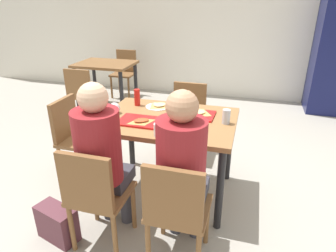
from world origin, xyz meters
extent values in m
cube|color=#9E998E|center=(0.00, 0.00, -0.01)|extent=(10.00, 10.00, 0.02)
cube|color=silver|center=(0.00, 3.20, 1.40)|extent=(10.00, 0.10, 2.80)
cube|color=olive|center=(0.00, 0.00, 0.74)|extent=(1.17, 0.86, 0.04)
cylinder|color=black|center=(-0.52, -0.37, 0.36)|extent=(0.06, 0.06, 0.72)
cylinder|color=black|center=(0.52, -0.37, 0.36)|extent=(0.06, 0.06, 0.72)
cylinder|color=black|center=(-0.52, 0.37, 0.36)|extent=(0.06, 0.06, 0.72)
cylinder|color=black|center=(0.52, 0.37, 0.36)|extent=(0.06, 0.06, 0.72)
cube|color=brown|center=(-0.29, -0.73, 0.42)|extent=(0.40, 0.40, 0.03)
cube|color=brown|center=(-0.29, -0.91, 0.63)|extent=(0.38, 0.04, 0.40)
cylinder|color=brown|center=(-0.46, -0.56, 0.20)|extent=(0.04, 0.04, 0.40)
cylinder|color=brown|center=(-0.12, -0.56, 0.20)|extent=(0.04, 0.04, 0.40)
cylinder|color=brown|center=(-0.46, -0.90, 0.20)|extent=(0.04, 0.04, 0.40)
cylinder|color=brown|center=(-0.12, -0.90, 0.20)|extent=(0.04, 0.04, 0.40)
cube|color=brown|center=(0.29, -0.73, 0.42)|extent=(0.40, 0.40, 0.03)
cube|color=brown|center=(0.29, -0.91, 0.63)|extent=(0.38, 0.04, 0.40)
cylinder|color=brown|center=(0.12, -0.56, 0.20)|extent=(0.04, 0.04, 0.40)
cylinder|color=brown|center=(0.46, -0.56, 0.20)|extent=(0.04, 0.04, 0.40)
cylinder|color=brown|center=(0.12, -0.90, 0.20)|extent=(0.04, 0.04, 0.40)
cube|color=brown|center=(0.00, 0.73, 0.42)|extent=(0.40, 0.40, 0.03)
cube|color=brown|center=(0.00, 0.91, 0.63)|extent=(0.38, 0.04, 0.40)
cylinder|color=brown|center=(0.17, 0.56, 0.20)|extent=(0.04, 0.04, 0.40)
cylinder|color=brown|center=(-0.17, 0.56, 0.20)|extent=(0.04, 0.04, 0.40)
cylinder|color=brown|center=(0.17, 0.90, 0.20)|extent=(0.04, 0.04, 0.40)
cylinder|color=brown|center=(-0.17, 0.90, 0.20)|extent=(0.04, 0.04, 0.40)
cube|color=brown|center=(-0.88, 0.00, 0.42)|extent=(0.40, 0.40, 0.03)
cube|color=brown|center=(-1.06, 0.00, 0.63)|extent=(0.04, 0.38, 0.40)
cylinder|color=brown|center=(-0.71, 0.17, 0.20)|extent=(0.04, 0.04, 0.40)
cylinder|color=brown|center=(-0.71, -0.17, 0.20)|extent=(0.04, 0.04, 0.40)
cylinder|color=brown|center=(-1.05, 0.17, 0.20)|extent=(0.04, 0.04, 0.40)
cylinder|color=brown|center=(-1.05, -0.17, 0.20)|extent=(0.04, 0.04, 0.40)
cylinder|color=#383842|center=(-0.37, -0.50, 0.22)|extent=(0.10, 0.10, 0.43)
cylinder|color=#383842|center=(-0.21, -0.50, 0.22)|extent=(0.10, 0.10, 0.43)
cube|color=#383842|center=(-0.29, -0.60, 0.48)|extent=(0.32, 0.28, 0.10)
cylinder|color=maroon|center=(-0.29, -0.71, 0.79)|extent=(0.32, 0.32, 0.52)
sphere|color=#DBAD89|center=(-0.29, -0.71, 1.14)|extent=(0.20, 0.20, 0.20)
cylinder|color=#383842|center=(0.21, -0.50, 0.22)|extent=(0.10, 0.10, 0.43)
cylinder|color=#383842|center=(0.37, -0.50, 0.22)|extent=(0.10, 0.10, 0.43)
cube|color=#383842|center=(0.29, -0.60, 0.48)|extent=(0.32, 0.28, 0.10)
cylinder|color=maroon|center=(0.29, -0.71, 0.79)|extent=(0.32, 0.32, 0.52)
sphere|color=tan|center=(0.29, -0.71, 1.14)|extent=(0.20, 0.20, 0.20)
cube|color=red|center=(-0.20, -0.15, 0.77)|extent=(0.36, 0.26, 0.02)
cube|color=red|center=(0.20, 0.13, 0.77)|extent=(0.37, 0.27, 0.02)
cylinder|color=white|center=(-0.18, 0.24, 0.76)|extent=(0.22, 0.22, 0.01)
cylinder|color=white|center=(0.18, -0.24, 0.76)|extent=(0.22, 0.22, 0.01)
pyramid|color=#C68C47|center=(-0.18, -0.18, 0.78)|extent=(0.22, 0.21, 0.01)
ellipsoid|color=#B74723|center=(-0.18, -0.18, 0.79)|extent=(0.15, 0.15, 0.01)
pyramid|color=tan|center=(0.23, 0.15, 0.78)|extent=(0.24, 0.22, 0.01)
ellipsoid|color=#D8C67F|center=(0.23, 0.15, 0.79)|extent=(0.17, 0.15, 0.01)
pyramid|color=tan|center=(-0.16, 0.26, 0.77)|extent=(0.23, 0.24, 0.01)
ellipsoid|color=#D8C67F|center=(-0.16, 0.26, 0.78)|extent=(0.16, 0.17, 0.01)
pyramid|color=#C68C47|center=(0.20, -0.23, 0.77)|extent=(0.24, 0.21, 0.01)
ellipsoid|color=#D8C67F|center=(0.20, -0.23, 0.78)|extent=(0.17, 0.14, 0.01)
cylinder|color=white|center=(-0.03, 0.37, 0.81)|extent=(0.07, 0.07, 0.10)
cylinder|color=white|center=(0.03, -0.37, 0.81)|extent=(0.07, 0.07, 0.10)
cylinder|color=#B7BCC6|center=(0.50, 0.02, 0.82)|extent=(0.07, 0.07, 0.12)
cylinder|color=red|center=(-0.38, 0.24, 0.84)|extent=(0.06, 0.06, 0.16)
sphere|color=silver|center=(-0.50, -0.02, 0.81)|extent=(0.10, 0.10, 0.10)
cube|color=#592D38|center=(-0.64, -0.83, 0.14)|extent=(0.35, 0.24, 0.28)
cube|color=brown|center=(-1.62, 1.97, 0.74)|extent=(0.90, 0.70, 0.04)
cylinder|color=black|center=(-2.01, 1.68, 0.36)|extent=(0.06, 0.06, 0.72)
cylinder|color=black|center=(-1.23, 1.68, 0.36)|extent=(0.06, 0.06, 0.72)
cylinder|color=black|center=(-2.01, 2.26, 0.36)|extent=(0.06, 0.06, 0.72)
cylinder|color=black|center=(-1.23, 2.26, 0.36)|extent=(0.06, 0.06, 0.72)
cube|color=brown|center=(-1.62, 1.32, 0.42)|extent=(0.40, 0.40, 0.03)
cube|color=brown|center=(-1.62, 1.14, 0.63)|extent=(0.38, 0.04, 0.40)
cylinder|color=brown|center=(-1.79, 1.49, 0.20)|extent=(0.04, 0.04, 0.40)
cylinder|color=brown|center=(-1.45, 1.49, 0.20)|extent=(0.04, 0.04, 0.40)
cylinder|color=brown|center=(-1.79, 1.15, 0.20)|extent=(0.04, 0.04, 0.40)
cylinder|color=brown|center=(-1.45, 1.15, 0.20)|extent=(0.04, 0.04, 0.40)
cube|color=brown|center=(-1.62, 2.62, 0.42)|extent=(0.40, 0.40, 0.03)
cube|color=brown|center=(-1.62, 2.80, 0.63)|extent=(0.38, 0.04, 0.40)
cylinder|color=brown|center=(-1.45, 2.45, 0.20)|extent=(0.04, 0.04, 0.40)
cylinder|color=brown|center=(-1.79, 2.45, 0.20)|extent=(0.04, 0.04, 0.40)
cylinder|color=brown|center=(-1.45, 2.79, 0.20)|extent=(0.04, 0.04, 0.40)
cylinder|color=brown|center=(-1.79, 2.79, 0.20)|extent=(0.04, 0.04, 0.40)
camera|label=1|loc=(0.67, -2.30, 1.73)|focal=31.67mm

